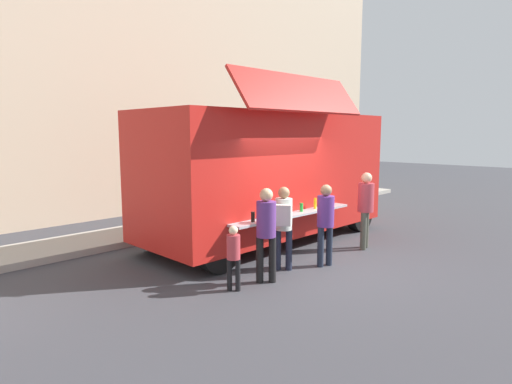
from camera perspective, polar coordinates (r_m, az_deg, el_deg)
name	(u,v)px	position (r m, az deg, el deg)	size (l,w,h in m)	color
ground_plane	(318,265)	(8.68, 8.26, -9.59)	(60.00, 60.00, 0.00)	#38383D
curb_strip	(58,248)	(10.45, -24.98, -6.82)	(28.00, 1.60, 0.15)	#9E998E
building_behind	(28,30)	(14.45, -28.22, 18.53)	(32.00, 2.40, 10.99)	#C1AA8D
food_truck_main	(268,172)	(10.24, 1.62, 2.65)	(6.35, 3.10, 3.79)	red
trash_bin	(300,195)	(15.05, 5.93, -0.36)	(0.60, 0.60, 0.91)	#2C5C3B
customer_front_ordering	(326,218)	(8.39, 9.29, -3.43)	(0.33, 0.33, 1.61)	#1E2535
customer_mid_with_backpack	(284,220)	(8.02, 3.70, -3.74)	(0.51, 0.48, 1.60)	#1F2235
customer_rear_waiting	(266,227)	(7.36, 1.37, -4.66)	(0.34, 0.34, 1.66)	black
customer_extra_browsing	(366,204)	(9.84, 14.46, -1.50)	(0.35, 0.35, 1.73)	#494A3E
child_near_queue	(233,252)	(7.06, -3.03, -8.04)	(0.22, 0.22, 1.10)	black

